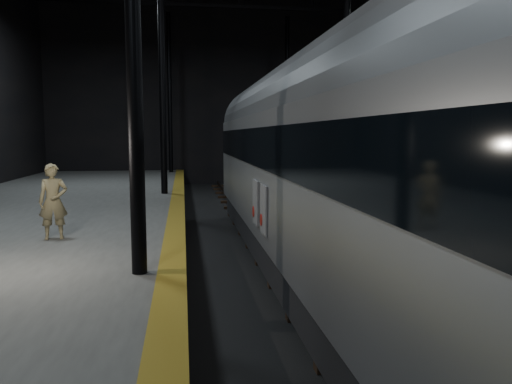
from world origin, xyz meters
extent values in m
plane|color=black|center=(0.00, 0.00, 0.00)|extent=(44.00, 44.00, 0.00)
cube|color=#9A6C1C|center=(-3.25, 0.00, 1.00)|extent=(0.50, 43.80, 0.01)
cube|color=#3F3328|center=(-0.72, 0.00, 0.17)|extent=(0.08, 43.00, 0.14)
cube|color=#3F3328|center=(0.72, 0.00, 0.17)|extent=(0.08, 43.00, 0.14)
cube|color=black|center=(0.00, 0.00, 0.06)|extent=(2.40, 42.00, 0.12)
cylinder|color=black|center=(-3.80, 8.00, 6.00)|extent=(0.26, 0.26, 10.00)
cylinder|color=black|center=(3.80, 8.00, 6.00)|extent=(0.26, 0.26, 10.00)
cylinder|color=black|center=(-3.80, 20.00, 6.00)|extent=(0.26, 0.26, 10.00)
cylinder|color=black|center=(3.80, 20.00, 6.00)|extent=(0.26, 0.26, 10.00)
cube|color=black|center=(0.00, 14.00, 10.00)|extent=(23.60, 0.15, 0.18)
cube|color=#A2A4AA|center=(0.00, -1.74, 2.44)|extent=(2.77, 19.11, 2.87)
cube|color=black|center=(0.00, -1.74, 0.64)|extent=(2.53, 18.73, 0.81)
cube|color=black|center=(0.00, -1.74, 3.11)|extent=(2.83, 18.83, 0.86)
cylinder|color=slate|center=(0.00, -1.74, 3.87)|extent=(2.72, 18.92, 2.72)
cube|color=black|center=(0.00, 4.95, 0.29)|extent=(1.72, 2.10, 0.33)
cube|color=silver|center=(-1.42, -2.70, 1.86)|extent=(0.04, 0.72, 1.00)
cube|color=silver|center=(-1.42, -1.55, 1.86)|extent=(0.04, 0.72, 1.00)
cylinder|color=#AE1D15|center=(-1.44, -2.53, 1.62)|extent=(0.03, 0.25, 0.25)
cylinder|color=#AE1D15|center=(-1.44, -1.38, 1.62)|extent=(0.03, 0.25, 0.25)
imported|color=#9A8A5E|center=(-5.97, -0.79, 1.87)|extent=(0.70, 0.53, 1.73)
camera|label=1|loc=(-3.02, -12.61, 3.37)|focal=35.00mm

